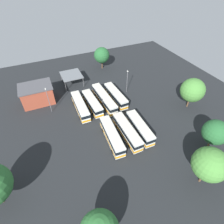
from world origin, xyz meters
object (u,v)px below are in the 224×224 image
tree_north_edge (210,164)px  tree_northeast (215,132)px  bus_row1_slot2 (92,103)px  maintenance_shelter (71,75)px  bus_row1_slot3 (80,106)px  bus_row0_slot1 (127,131)px  lamp_post_near_entrance (127,81)px  bus_row0_slot0 (140,128)px  bus_row0_slot2 (112,136)px  lamp_post_by_building (48,100)px  tree_east_edge (192,90)px  bus_row1_slot0 (116,96)px  depot_building (37,94)px  bus_row1_slot1 (104,99)px  tree_northwest (102,55)px

tree_north_edge → tree_northeast: bearing=-54.8°
bus_row1_slot2 → tree_northeast: tree_northeast is taller
maintenance_shelter → tree_north_edge: tree_north_edge is taller
bus_row1_slot3 → maintenance_shelter: maintenance_shelter is taller
bus_row0_slot1 → lamp_post_near_entrance: lamp_post_near_entrance is taller
bus_row0_slot0 → tree_northeast: size_ratio=1.35×
bus_row0_slot2 → lamp_post_by_building: (17.39, 11.76, 2.71)m
bus_row0_slot0 → bus_row1_slot3: bearing=37.5°
tree_east_edge → bus_row1_slot0: bearing=57.6°
bus_row0_slot0 → depot_building: depot_building is taller
bus_row1_slot1 → tree_northwest: bearing=-20.4°
maintenance_shelter → tree_northwest: (6.62, -14.22, 1.99)m
bus_row1_slot0 → depot_building: 24.24m
bus_row1_slot3 → depot_building: size_ratio=1.23×
bus_row1_slot3 → bus_row1_slot2: bearing=-91.7°
bus_row0_slot2 → bus_row1_slot0: size_ratio=1.00×
lamp_post_by_building → depot_building: bearing=21.8°
bus_row0_slot0 → bus_row0_slot2: same height
bus_row0_slot0 → bus_row1_slot3: (14.81, 11.38, 0.00)m
depot_building → tree_northwest: tree_northwest is taller
bus_row0_slot2 → lamp_post_near_entrance: size_ratio=1.51×
lamp_post_near_entrance → tree_east_edge: 19.89m
bus_row0_slot0 → tree_north_edge: bearing=-165.2°
maintenance_shelter → lamp_post_near_entrance: lamp_post_near_entrance is taller
lamp_post_near_entrance → tree_northeast: size_ratio=0.96×
bus_row1_slot2 → bus_row1_slot3: 3.71m
tree_northeast → tree_northwest: (47.99, 8.17, 0.24)m
bus_row0_slot2 → bus_row1_slot3: same height
tree_northeast → bus_row0_slot0: bearing=49.2°
bus_row0_slot1 → bus_row1_slot1: 14.93m
bus_row1_slot3 → lamp_post_near_entrance: lamp_post_near_entrance is taller
bus_row0_slot2 → maintenance_shelter: 30.00m
bus_row1_slot3 → tree_northwest: bearing=-35.6°
bus_row0_slot2 → lamp_post_by_building: 21.16m
lamp_post_by_building → lamp_post_near_entrance: lamp_post_by_building is taller
bus_row0_slot2 → lamp_post_by_building: lamp_post_by_building is taller
lamp_post_near_entrance → tree_northwest: tree_northwest is taller
bus_row1_slot0 → tree_east_edge: (-11.90, -18.76, 4.16)m
bus_row0_slot1 → maintenance_shelter: size_ratio=1.57×
maintenance_shelter → tree_northeast: bearing=-151.6°
bus_row1_slot1 → lamp_post_by_building: (2.72, 15.80, 2.71)m
bus_row0_slot1 → depot_building: (24.26, 18.49, 1.12)m
bus_row1_slot0 → tree_north_edge: tree_north_edge is taller
depot_building → lamp_post_by_building: lamp_post_by_building is taller
bus_row1_slot1 → bus_row1_slot3: size_ratio=1.16×
tree_east_edge → bus_row0_slot2: bearing=95.9°
bus_row0_slot1 → tree_northwest: size_ratio=1.39×
bus_row0_slot0 → tree_northeast: tree_northeast is taller
bus_row1_slot0 → bus_row1_slot3: (-0.38, 11.67, 0.00)m
bus_row1_slot2 → tree_northwest: size_ratio=1.29×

